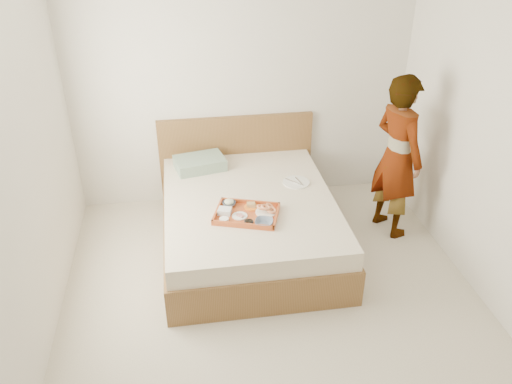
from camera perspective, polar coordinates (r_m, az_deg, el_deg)
The scene contains 17 objects.
ground at distance 4.34m, azimuth 2.30°, elevation -13.42°, with size 3.50×4.00×0.01m, color beige.
wall_back at distance 5.39m, azimuth -1.52°, elevation 11.90°, with size 3.50×0.01×2.60m, color silver.
wall_left at distance 3.67m, azimuth -25.11°, elevation -0.31°, with size 0.01×4.00×2.60m, color silver.
bed at distance 4.93m, azimuth -0.75°, elevation -3.33°, with size 1.65×2.00×0.53m, color brown.
headboard at distance 5.66m, azimuth -2.18°, elevation 3.81°, with size 1.65×0.06×0.95m, color brown.
pillow at distance 5.32m, azimuth -6.20°, elevation 3.18°, with size 0.49×0.33×0.12m, color gray.
tray at distance 4.52m, azimuth -1.03°, elevation -2.39°, with size 0.54×0.39×0.05m, color #C75A2B.
prawn_plate at distance 4.55m, azimuth 1.12°, elevation -2.22°, with size 0.19×0.19×0.01m, color white.
navy_bowl_big at distance 4.39m, azimuth 0.89°, elevation -3.35°, with size 0.15×0.15×0.04m, color #162642.
sauce_dish at distance 4.40m, azimuth -0.80°, elevation -3.38°, with size 0.08×0.08×0.03m, color black.
meat_plate at distance 4.50m, azimuth -1.80°, elevation -2.65°, with size 0.13×0.13×0.01m, color white.
bread_plate at distance 4.63m, azimuth -0.52°, elevation -1.66°, with size 0.13×0.13×0.01m, color orange.
salad_bowl at distance 4.65m, azimuth -2.97°, elevation -1.29°, with size 0.12×0.12×0.04m, color #162642.
plastic_tub at distance 4.54m, azimuth -3.46°, elevation -2.12°, with size 0.11×0.09×0.05m, color silver.
cheese_round at distance 4.44m, azimuth -3.53°, elevation -3.06°, with size 0.08×0.08×0.03m, color white.
dinner_plate at distance 5.06m, azimuth 4.44°, elevation 1.08°, with size 0.26×0.26×0.01m, color white.
person at distance 5.11m, azimuth 15.26°, elevation 3.76°, with size 0.59×0.39×1.61m, color silver.
Camera 1 is at (-0.65, -3.07, 2.99)m, focal length 36.39 mm.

